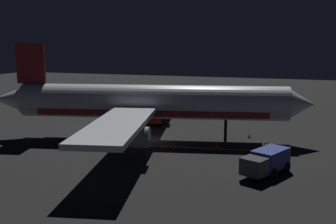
% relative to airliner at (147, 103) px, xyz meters
% --- Properties ---
extents(ground_plane, '(180.00, 180.00, 0.20)m').
position_rel_airliner_xyz_m(ground_plane, '(-0.13, 0.60, -4.55)').
color(ground_plane, black).
extents(apron_guide_stripe, '(2.93, 19.28, 0.01)m').
position_rel_airliner_xyz_m(apron_guide_stripe, '(2.36, 4.60, -4.45)').
color(apron_guide_stripe, gold).
rests_on(apron_guide_stripe, ground_plane).
extents(airliner, '(39.11, 39.08, 11.63)m').
position_rel_airliner_xyz_m(airliner, '(0.00, 0.00, 0.00)').
color(airliner, silver).
rests_on(airliner, ground_plane).
extents(baggage_truck, '(5.78, 4.20, 2.19)m').
position_rel_airliner_xyz_m(baggage_truck, '(8.85, 14.90, -3.31)').
color(baggage_truck, navy).
rests_on(baggage_truck, ground_plane).
extents(catering_truck, '(6.50, 4.39, 2.46)m').
position_rel_airliner_xyz_m(catering_truck, '(-9.30, -2.81, -3.18)').
color(catering_truck, maroon).
rests_on(catering_truck, ground_plane).
extents(ground_crew_worker, '(0.40, 0.40, 1.74)m').
position_rel_airliner_xyz_m(ground_crew_worker, '(3.84, 14.28, -3.56)').
color(ground_crew_worker, black).
rests_on(ground_crew_worker, ground_plane).
extents(traffic_cone_near_left, '(0.50, 0.50, 0.55)m').
position_rel_airliner_xyz_m(traffic_cone_near_left, '(3.67, 4.56, -4.20)').
color(traffic_cone_near_left, '#EA590F').
rests_on(traffic_cone_near_left, ground_plane).
extents(traffic_cone_near_right, '(0.50, 0.50, 0.55)m').
position_rel_airliner_xyz_m(traffic_cone_near_right, '(1.26, 8.90, -4.20)').
color(traffic_cone_near_right, '#EA590F').
rests_on(traffic_cone_near_right, ground_plane).
extents(traffic_cone_under_wing, '(0.50, 0.50, 0.55)m').
position_rel_airliner_xyz_m(traffic_cone_under_wing, '(-4.64, 11.73, -4.20)').
color(traffic_cone_under_wing, '#EA590F').
rests_on(traffic_cone_under_wing, ground_plane).
extents(traffic_cone_far, '(0.50, 0.50, 0.55)m').
position_rel_airliner_xyz_m(traffic_cone_far, '(3.15, 4.32, -4.20)').
color(traffic_cone_far, '#EA590F').
rests_on(traffic_cone_far, ground_plane).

